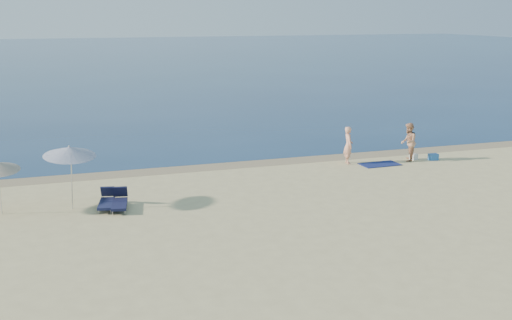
{
  "coord_description": "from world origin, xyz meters",
  "views": [
    {
      "loc": [
        -11.32,
        -10.46,
        7.5
      ],
      "look_at": [
        -2.47,
        16.0,
        1.0
      ],
      "focal_mm": 45.0,
      "sensor_mm": 36.0,
      "label": 1
    }
  ],
  "objects_px": {
    "person_left": "(348,145)",
    "person_right": "(409,142)",
    "blue_cooler": "(433,157)",
    "umbrella_near": "(69,151)"
  },
  "relations": [
    {
      "from": "person_right",
      "to": "blue_cooler",
      "type": "distance_m",
      "value": 1.59
    },
    {
      "from": "person_left",
      "to": "person_right",
      "type": "xyz_separation_m",
      "value": [
        3.18,
        -0.44,
        0.04
      ]
    },
    {
      "from": "person_right",
      "to": "umbrella_near",
      "type": "height_order",
      "value": "umbrella_near"
    },
    {
      "from": "person_left",
      "to": "umbrella_near",
      "type": "bearing_deg",
      "value": 114.83
    },
    {
      "from": "person_right",
      "to": "umbrella_near",
      "type": "distance_m",
      "value": 17.02
    },
    {
      "from": "person_left",
      "to": "umbrella_near",
      "type": "relative_size",
      "value": 0.72
    },
    {
      "from": "blue_cooler",
      "to": "umbrella_near",
      "type": "relative_size",
      "value": 0.18
    },
    {
      "from": "person_right",
      "to": "blue_cooler",
      "type": "relative_size",
      "value": 4.25
    },
    {
      "from": "person_left",
      "to": "blue_cooler",
      "type": "distance_m",
      "value": 4.64
    },
    {
      "from": "blue_cooler",
      "to": "person_right",
      "type": "bearing_deg",
      "value": 169.48
    }
  ]
}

